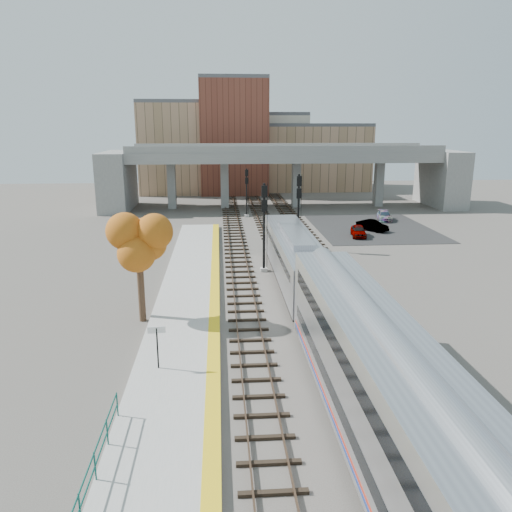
{
  "coord_description": "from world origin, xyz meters",
  "views": [
    {
      "loc": [
        -4.89,
        -31.34,
        12.49
      ],
      "look_at": [
        -2.09,
        6.19,
        2.5
      ],
      "focal_mm": 35.0,
      "sensor_mm": 36.0,
      "label": 1
    }
  ],
  "objects_px": {
    "signal_mast_mid": "(298,212)",
    "signal_mast_far": "(247,194)",
    "coach": "(389,406)",
    "car_c": "(384,216)",
    "tree": "(138,244)",
    "car_b": "(372,225)",
    "locomotive": "(294,257)",
    "signal_mast_near": "(264,227)",
    "car_a": "(358,231)"
  },
  "relations": [
    {
      "from": "car_a",
      "to": "car_b",
      "type": "xyz_separation_m",
      "value": [
        2.53,
        3.02,
        -0.01
      ]
    },
    {
      "from": "car_b",
      "to": "car_c",
      "type": "relative_size",
      "value": 0.94
    },
    {
      "from": "signal_mast_mid",
      "to": "car_b",
      "type": "height_order",
      "value": "signal_mast_mid"
    },
    {
      "from": "signal_mast_mid",
      "to": "signal_mast_far",
      "type": "xyz_separation_m",
      "value": [
        -4.1,
        19.35,
        -0.75
      ]
    },
    {
      "from": "signal_mast_near",
      "to": "signal_mast_far",
      "type": "xyz_separation_m",
      "value": [
        0.0,
        26.53,
        -0.71
      ]
    },
    {
      "from": "locomotive",
      "to": "car_a",
      "type": "bearing_deg",
      "value": 59.26
    },
    {
      "from": "car_b",
      "to": "car_c",
      "type": "height_order",
      "value": "car_b"
    },
    {
      "from": "locomotive",
      "to": "car_a",
      "type": "distance_m",
      "value": 19.37
    },
    {
      "from": "car_a",
      "to": "coach",
      "type": "bearing_deg",
      "value": -95.46
    },
    {
      "from": "car_b",
      "to": "signal_mast_far",
      "type": "bearing_deg",
      "value": 105.81
    },
    {
      "from": "coach",
      "to": "car_c",
      "type": "relative_size",
      "value": 5.93
    },
    {
      "from": "signal_mast_far",
      "to": "car_c",
      "type": "distance_m",
      "value": 18.77
    },
    {
      "from": "coach",
      "to": "car_c",
      "type": "distance_m",
      "value": 51.28
    },
    {
      "from": "signal_mast_near",
      "to": "car_c",
      "type": "xyz_separation_m",
      "value": [
        18.12,
        22.36,
        -3.27
      ]
    },
    {
      "from": "locomotive",
      "to": "signal_mast_far",
      "type": "distance_m",
      "value": 30.32
    },
    {
      "from": "tree",
      "to": "car_a",
      "type": "xyz_separation_m",
      "value": [
        20.89,
        23.53,
        -4.44
      ]
    },
    {
      "from": "locomotive",
      "to": "car_a",
      "type": "relative_size",
      "value": 4.94
    },
    {
      "from": "locomotive",
      "to": "signal_mast_mid",
      "type": "distance_m",
      "value": 11.18
    },
    {
      "from": "signal_mast_far",
      "to": "tree",
      "type": "height_order",
      "value": "tree"
    },
    {
      "from": "locomotive",
      "to": "signal_mast_near",
      "type": "bearing_deg",
      "value": 119.58
    },
    {
      "from": "signal_mast_far",
      "to": "car_b",
      "type": "distance_m",
      "value": 18.14
    },
    {
      "from": "signal_mast_near",
      "to": "locomotive",
      "type": "bearing_deg",
      "value": -60.42
    },
    {
      "from": "coach",
      "to": "car_b",
      "type": "height_order",
      "value": "coach"
    },
    {
      "from": "signal_mast_mid",
      "to": "tree",
      "type": "xyz_separation_m",
      "value": [
        -13.02,
        -17.81,
        1.18
      ]
    },
    {
      "from": "tree",
      "to": "car_b",
      "type": "xyz_separation_m",
      "value": [
        23.42,
        26.56,
        -4.45
      ]
    },
    {
      "from": "signal_mast_mid",
      "to": "car_a",
      "type": "relative_size",
      "value": 2.0
    },
    {
      "from": "locomotive",
      "to": "car_b",
      "type": "bearing_deg",
      "value": 57.71
    },
    {
      "from": "coach",
      "to": "tree",
      "type": "relative_size",
      "value": 3.61
    },
    {
      "from": "signal_mast_near",
      "to": "car_b",
      "type": "xyz_separation_m",
      "value": [
        14.5,
        15.92,
        -3.23
      ]
    },
    {
      "from": "car_c",
      "to": "car_b",
      "type": "bearing_deg",
      "value": -108.25
    },
    {
      "from": "signal_mast_near",
      "to": "tree",
      "type": "xyz_separation_m",
      "value": [
        -8.92,
        -10.64,
        1.22
      ]
    },
    {
      "from": "signal_mast_near",
      "to": "car_c",
      "type": "distance_m",
      "value": 28.96
    },
    {
      "from": "locomotive",
      "to": "car_c",
      "type": "bearing_deg",
      "value": 58.42
    },
    {
      "from": "signal_mast_near",
      "to": "car_b",
      "type": "distance_m",
      "value": 21.77
    },
    {
      "from": "signal_mast_far",
      "to": "tree",
      "type": "relative_size",
      "value": 0.96
    },
    {
      "from": "tree",
      "to": "car_a",
      "type": "distance_m",
      "value": 31.78
    },
    {
      "from": "signal_mast_near",
      "to": "signal_mast_mid",
      "type": "distance_m",
      "value": 8.27
    },
    {
      "from": "locomotive",
      "to": "car_b",
      "type": "distance_m",
      "value": 23.26
    },
    {
      "from": "coach",
      "to": "locomotive",
      "type": "bearing_deg",
      "value": 90.0
    },
    {
      "from": "signal_mast_mid",
      "to": "car_a",
      "type": "height_order",
      "value": "signal_mast_mid"
    },
    {
      "from": "signal_mast_far",
      "to": "tree",
      "type": "bearing_deg",
      "value": -103.49
    },
    {
      "from": "coach",
      "to": "signal_mast_far",
      "type": "distance_m",
      "value": 52.88
    },
    {
      "from": "tree",
      "to": "car_c",
      "type": "relative_size",
      "value": 1.64
    },
    {
      "from": "signal_mast_near",
      "to": "car_b",
      "type": "relative_size",
      "value": 1.94
    },
    {
      "from": "car_c",
      "to": "car_a",
      "type": "bearing_deg",
      "value": -111.93
    },
    {
      "from": "signal_mast_mid",
      "to": "car_c",
      "type": "xyz_separation_m",
      "value": [
        14.02,
        15.18,
        -3.3
      ]
    },
    {
      "from": "locomotive",
      "to": "car_b",
      "type": "height_order",
      "value": "locomotive"
    },
    {
      "from": "signal_mast_mid",
      "to": "signal_mast_far",
      "type": "height_order",
      "value": "signal_mast_mid"
    },
    {
      "from": "signal_mast_near",
      "to": "signal_mast_far",
      "type": "bearing_deg",
      "value": 90.0
    },
    {
      "from": "coach",
      "to": "car_c",
      "type": "xyz_separation_m",
      "value": [
        16.02,
        48.66,
        -2.14
      ]
    }
  ]
}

